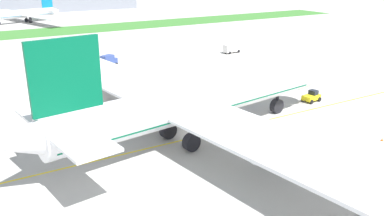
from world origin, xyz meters
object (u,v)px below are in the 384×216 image
object	(u,v)px
pushback_tug	(312,97)
parked_airliner_far_right	(24,14)
traffic_cone_near_nose	(382,139)
service_truck_baggage_loader	(109,61)
service_truck_catering_van	(57,81)
service_truck_fuel_bowser	(231,48)
airliner_foreground	(195,102)

from	to	relation	value
pushback_tug	parked_airliner_far_right	distance (m)	160.38
traffic_cone_near_nose	service_truck_baggage_loader	xyz separation A→B (m)	(-19.60, 69.86, 1.40)
traffic_cone_near_nose	service_truck_catering_van	xyz separation A→B (m)	(-36.66, 56.67, 1.19)
service_truck_fuel_bowser	airliner_foreground	bearing A→B (deg)	-130.87
service_truck_baggage_loader	traffic_cone_near_nose	bearing A→B (deg)	-74.33
service_truck_baggage_loader	service_truck_catering_van	distance (m)	21.56
airliner_foreground	pushback_tug	xyz separation A→B (m)	(30.26, 4.21, -5.16)
pushback_tug	service_truck_fuel_bowser	world-z (taller)	service_truck_fuel_bowser
service_truck_fuel_bowser	service_truck_catering_van	world-z (taller)	service_truck_fuel_bowser
airliner_foreground	service_truck_fuel_bowser	distance (m)	68.89
service_truck_baggage_loader	parked_airliner_far_right	size ratio (longest dim) A/B	0.08
airliner_foreground	pushback_tug	size ratio (longest dim) A/B	16.91
airliner_foreground	parked_airliner_far_right	xyz separation A→B (m)	(2.06, 162.06, -2.01)
traffic_cone_near_nose	service_truck_baggage_loader	size ratio (longest dim) A/B	0.12
service_truck_baggage_loader	service_truck_catering_van	size ratio (longest dim) A/B	0.86
pushback_tug	service_truck_baggage_loader	bearing A→B (deg)	116.40
service_truck_fuel_bowser	service_truck_catering_van	xyz separation A→B (m)	(-56.58, -10.99, -0.03)
airliner_foreground	service_truck_catering_van	xyz separation A→B (m)	(-11.60, 40.99, -4.72)
airliner_foreground	service_truck_fuel_bowser	world-z (taller)	airliner_foreground
service_truck_baggage_loader	service_truck_fuel_bowser	bearing A→B (deg)	-3.19
airliner_foreground	service_truck_baggage_loader	xyz separation A→B (m)	(5.46, 54.18, -4.51)
pushback_tug	service_truck_catering_van	xyz separation A→B (m)	(-41.86, 36.77, 0.44)
pushback_tug	service_truck_fuel_bowser	distance (m)	49.98
parked_airliner_far_right	traffic_cone_near_nose	bearing A→B (deg)	-82.63
service_truck_baggage_loader	service_truck_catering_van	xyz separation A→B (m)	(-17.06, -13.19, -0.21)
service_truck_fuel_bowser	parked_airliner_far_right	size ratio (longest dim) A/B	0.10
traffic_cone_near_nose	service_truck_fuel_bowser	bearing A→B (deg)	73.59
pushback_tug	parked_airliner_far_right	xyz separation A→B (m)	(-28.20, 157.85, 3.15)
pushback_tug	traffic_cone_near_nose	bearing A→B (deg)	-104.67
airliner_foreground	service_truck_catering_van	size ratio (longest dim) A/B	16.71
pushback_tug	service_truck_fuel_bowser	bearing A→B (deg)	72.88
pushback_tug	traffic_cone_near_nose	distance (m)	20.58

